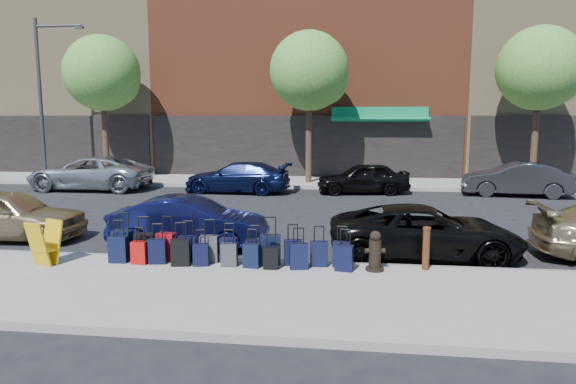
# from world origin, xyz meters

# --- Properties ---
(ground) EXTENTS (120.00, 120.00, 0.00)m
(ground) POSITION_xyz_m (0.00, 0.00, 0.00)
(ground) COLOR black
(ground) RESTS_ON ground
(sidewalk_near) EXTENTS (60.00, 4.00, 0.15)m
(sidewalk_near) POSITION_xyz_m (0.00, -6.50, 0.07)
(sidewalk_near) COLOR gray
(sidewalk_near) RESTS_ON ground
(sidewalk_far) EXTENTS (60.00, 4.00, 0.15)m
(sidewalk_far) POSITION_xyz_m (0.00, 10.00, 0.07)
(sidewalk_far) COLOR gray
(sidewalk_far) RESTS_ON ground
(curb_near) EXTENTS (60.00, 0.08, 0.15)m
(curb_near) POSITION_xyz_m (0.00, -4.48, 0.07)
(curb_near) COLOR gray
(curb_near) RESTS_ON ground
(curb_far) EXTENTS (60.00, 0.08, 0.15)m
(curb_far) POSITION_xyz_m (0.00, 7.98, 0.07)
(curb_far) COLOR gray
(curb_far) RESTS_ON ground
(building_left) EXTENTS (15.00, 12.12, 16.00)m
(building_left) POSITION_xyz_m (-16.00, 17.98, 7.98)
(building_left) COLOR #93805A
(building_left) RESTS_ON ground
(building_center) EXTENTS (17.00, 12.85, 20.00)m
(building_center) POSITION_xyz_m (0.00, 17.99, 9.98)
(building_center) COLOR brown
(building_center) RESTS_ON ground
(tree_left) EXTENTS (3.80, 3.80, 7.27)m
(tree_left) POSITION_xyz_m (-9.86, 9.50, 5.41)
(tree_left) COLOR black
(tree_left) RESTS_ON sidewalk_far
(tree_center) EXTENTS (3.80, 3.80, 7.27)m
(tree_center) POSITION_xyz_m (0.64, 9.50, 5.41)
(tree_center) COLOR black
(tree_center) RESTS_ON sidewalk_far
(tree_right) EXTENTS (3.80, 3.80, 7.27)m
(tree_right) POSITION_xyz_m (11.14, 9.50, 5.41)
(tree_right) COLOR black
(tree_right) RESTS_ON sidewalk_far
(streetlight) EXTENTS (2.59, 0.18, 8.00)m
(streetlight) POSITION_xyz_m (-12.80, 8.80, 4.66)
(streetlight) COLOR #333338
(streetlight) RESTS_ON sidewalk_far
(suitcase_front_0) EXTENTS (0.47, 0.30, 1.07)m
(suitcase_front_0) POSITION_xyz_m (-2.46, -4.83, 0.49)
(suitcase_front_0) COLOR black
(suitcase_front_0) RESTS_ON sidewalk_near
(suitcase_front_1) EXTENTS (0.44, 0.30, 0.99)m
(suitcase_front_1) POSITION_xyz_m (-1.97, -4.82, 0.46)
(suitcase_front_1) COLOR black
(suitcase_front_1) RESTS_ON sidewalk_near
(suitcase_front_2) EXTENTS (0.45, 0.30, 1.00)m
(suitcase_front_2) POSITION_xyz_m (-1.45, -4.78, 0.46)
(suitcase_front_2) COLOR #9E0A15
(suitcase_front_2) RESTS_ON sidewalk_near
(suitcase_front_3) EXTENTS (0.39, 0.24, 0.91)m
(suitcase_front_3) POSITION_xyz_m (-0.95, -4.79, 0.44)
(suitcase_front_3) COLOR black
(suitcase_front_3) RESTS_ON sidewalk_near
(suitcase_front_4) EXTENTS (0.41, 0.24, 0.96)m
(suitcase_front_4) POSITION_xyz_m (-0.45, -4.82, 0.45)
(suitcase_front_4) COLOR #3B3B40
(suitcase_front_4) RESTS_ON sidewalk_near
(suitcase_front_5) EXTENTS (0.37, 0.21, 0.88)m
(suitcase_front_5) POSITION_xyz_m (-0.02, -4.77, 0.43)
(suitcase_front_5) COLOR black
(suitcase_front_5) RESTS_ON sidewalk_near
(suitcase_front_6) EXTENTS (0.36, 0.21, 0.85)m
(suitcase_front_6) POSITION_xyz_m (0.56, -4.78, 0.42)
(suitcase_front_6) COLOR black
(suitcase_front_6) RESTS_ON sidewalk_near
(suitcase_front_7) EXTENTS (0.47, 0.32, 1.05)m
(suitcase_front_7) POSITION_xyz_m (0.92, -4.81, 0.48)
(suitcase_front_7) COLOR black
(suitcase_front_7) RESTS_ON sidewalk_near
(suitcase_front_8) EXTENTS (0.41, 0.27, 0.90)m
(suitcase_front_8) POSITION_xyz_m (1.42, -4.80, 0.43)
(suitcase_front_8) COLOR black
(suitcase_front_8) RESTS_ON sidewalk_near
(suitcase_front_9) EXTENTS (0.38, 0.24, 0.89)m
(suitcase_front_9) POSITION_xyz_m (1.99, -4.82, 0.43)
(suitcase_front_9) COLOR black
(suitcase_front_9) RESTS_ON sidewalk_near
(suitcase_front_10) EXTENTS (0.39, 0.24, 0.89)m
(suitcase_front_10) POSITION_xyz_m (2.48, -4.82, 0.43)
(suitcase_front_10) COLOR black
(suitcase_front_10) RESTS_ON sidewalk_near
(suitcase_back_0) EXTENTS (0.42, 0.26, 0.95)m
(suitcase_back_0) POSITION_xyz_m (-2.44, -5.10, 0.45)
(suitcase_back_0) COLOR black
(suitcase_back_0) RESTS_ON sidewalk_near
(suitcase_back_1) EXTENTS (0.35, 0.21, 0.81)m
(suitcase_back_1) POSITION_xyz_m (-1.93, -5.15, 0.40)
(suitcase_back_1) COLOR #AC0B0B
(suitcase_back_1) RESTS_ON sidewalk_near
(suitcase_back_2) EXTENTS (0.40, 0.27, 0.89)m
(suitcase_back_2) POSITION_xyz_m (-1.55, -5.07, 0.43)
(suitcase_back_2) COLOR black
(suitcase_back_2) RESTS_ON sidewalk_near
(suitcase_back_3) EXTENTS (0.43, 0.29, 0.95)m
(suitcase_back_3) POSITION_xyz_m (-0.99, -5.16, 0.45)
(suitcase_back_3) COLOR black
(suitcase_back_3) RESTS_ON sidewalk_near
(suitcase_back_4) EXTENTS (0.36, 0.26, 0.79)m
(suitcase_back_4) POSITION_xyz_m (-0.55, -5.12, 0.40)
(suitcase_back_4) COLOR black
(suitcase_back_4) RESTS_ON sidewalk_near
(suitcase_back_5) EXTENTS (0.36, 0.23, 0.81)m
(suitcase_back_5) POSITION_xyz_m (0.06, -5.08, 0.40)
(suitcase_back_5) COLOR #333337
(suitcase_back_5) RESTS_ON sidewalk_near
(suitcase_back_6) EXTENTS (0.37, 0.24, 0.84)m
(suitcase_back_6) POSITION_xyz_m (0.57, -5.10, 0.41)
(suitcase_back_6) COLOR black
(suitcase_back_6) RESTS_ON sidewalk_near
(suitcase_back_7) EXTENTS (0.33, 0.20, 0.76)m
(suitcase_back_7) POSITION_xyz_m (0.99, -5.16, 0.39)
(suitcase_back_7) COLOR black
(suitcase_back_7) RESTS_ON sidewalk_near
(suitcase_back_8) EXTENTS (0.41, 0.28, 0.89)m
(suitcase_back_8) POSITION_xyz_m (1.58, -5.08, 0.43)
(suitcase_back_8) COLOR black
(suitcase_back_8) RESTS_ON sidewalk_near
(suitcase_back_10) EXTENTS (0.41, 0.28, 0.89)m
(suitcase_back_10) POSITION_xyz_m (2.54, -5.09, 0.43)
(suitcase_back_10) COLOR black
(suitcase_back_10) RESTS_ON sidewalk_near
(fire_hydrant) EXTENTS (0.44, 0.38, 0.85)m
(fire_hydrant) POSITION_xyz_m (3.18, -4.98, 0.54)
(fire_hydrant) COLOR black
(fire_hydrant) RESTS_ON sidewalk_near
(bollard) EXTENTS (0.17, 0.17, 0.91)m
(bollard) POSITION_xyz_m (4.25, -4.79, 0.62)
(bollard) COLOR #38190C
(bollard) RESTS_ON sidewalk_near
(display_rack) EXTENTS (0.71, 0.74, 0.96)m
(display_rack) POSITION_xyz_m (-3.95, -5.46, 0.62)
(display_rack) COLOR #CE9F0B
(display_rack) RESTS_ON sidewalk_near
(car_near_0) EXTENTS (4.18, 1.80, 1.41)m
(car_near_0) POSITION_xyz_m (-6.68, -2.89, 0.70)
(car_near_0) COLOR #9C8560
(car_near_0) RESTS_ON ground
(car_near_1) EXTENTS (4.01, 1.45, 1.31)m
(car_near_1) POSITION_xyz_m (-1.46, -3.11, 0.66)
(car_near_1) COLOR #0D113C
(car_near_1) RESTS_ON ground
(car_near_2) EXTENTS (4.62, 2.25, 1.26)m
(car_near_2) POSITION_xyz_m (4.43, -3.30, 0.63)
(car_near_2) COLOR black
(car_near_2) RESTS_ON ground
(car_far_0) EXTENTS (5.56, 2.57, 1.54)m
(car_far_0) POSITION_xyz_m (-9.35, 6.53, 0.77)
(car_far_0) COLOR silver
(car_far_0) RESTS_ON ground
(car_far_1) EXTENTS (4.81, 2.19, 1.36)m
(car_far_1) POSITION_xyz_m (-2.42, 6.55, 0.68)
(car_far_1) COLOR #0D153B
(car_far_1) RESTS_ON ground
(car_far_2) EXTENTS (4.18, 2.12, 1.36)m
(car_far_2) POSITION_xyz_m (3.11, 6.97, 0.68)
(car_far_2) COLOR black
(car_far_2) RESTS_ON ground
(car_far_3) EXTENTS (4.52, 2.02, 1.44)m
(car_far_3) POSITION_xyz_m (9.56, 7.07, 0.72)
(car_far_3) COLOR #313134
(car_far_3) RESTS_ON ground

